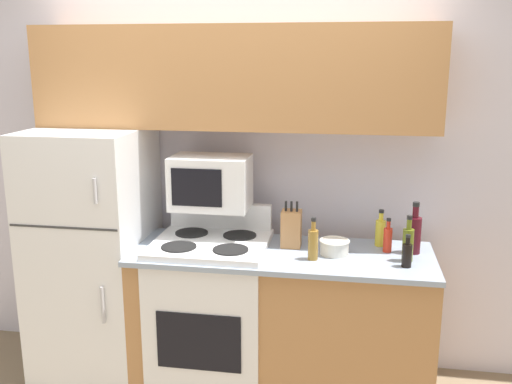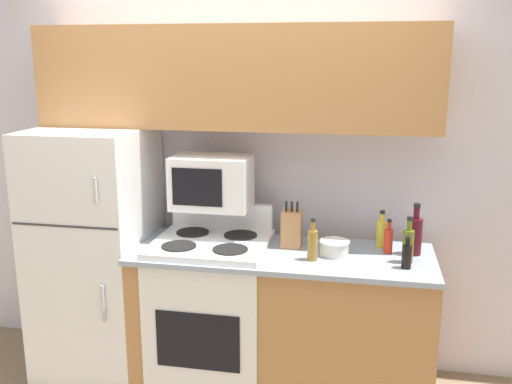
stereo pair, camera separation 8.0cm
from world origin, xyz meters
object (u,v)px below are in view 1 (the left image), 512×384
at_px(stove, 212,313).
at_px(bottle_hot_sauce, 388,239).
at_px(microwave, 211,182).
at_px(bottle_soy_sauce, 407,254).
at_px(knife_block, 291,228).
at_px(bowl, 334,246).
at_px(refrigerator, 94,254).
at_px(bottle_wine_red, 414,233).
at_px(bottle_vinegar, 313,243).
at_px(bottle_cooking_spray, 380,232).
at_px(bottle_olive_oil, 408,243).

relative_size(stove, bottle_hot_sauce, 5.51).
xyz_separation_m(microwave, bottle_soy_sauce, (1.14, -0.28, -0.29)).
distance_m(knife_block, bowl, 0.28).
bearing_deg(bottle_soy_sauce, microwave, 166.19).
bearing_deg(knife_block, microwave, 174.57).
bearing_deg(knife_block, refrigerator, -178.78).
height_order(bowl, bottle_wine_red, bottle_wine_red).
distance_m(knife_block, bottle_wine_red, 0.70).
height_order(stove, microwave, microwave).
xyz_separation_m(bowl, bottle_hot_sauce, (0.30, 0.09, 0.03)).
bearing_deg(bottle_vinegar, bottle_cooking_spray, 38.91).
bearing_deg(bowl, bottle_hot_sauce, 16.93).
distance_m(knife_block, bottle_cooking_spray, 0.53).
relative_size(refrigerator, bottle_soy_sauce, 8.78).
bearing_deg(stove, bottle_olive_oil, -2.45).
relative_size(knife_block, bottle_hot_sauce, 1.39).
bearing_deg(microwave, bowl, -10.62).
relative_size(refrigerator, bottle_wine_red, 5.27).
xyz_separation_m(refrigerator, bottle_wine_red, (1.94, 0.03, 0.23)).
bearing_deg(bottle_wine_red, bottle_hot_sauce, -178.63).
distance_m(bottle_wine_red, bottle_soy_sauce, 0.25).
bearing_deg(stove, microwave, 101.04).
distance_m(stove, bottle_cooking_spray, 1.13).
bearing_deg(bottle_hot_sauce, bottle_wine_red, 1.37).
xyz_separation_m(knife_block, bottle_vinegar, (0.14, -0.20, -0.02)).
relative_size(refrigerator, bottle_olive_oil, 6.08).
distance_m(bottle_vinegar, bottle_hot_sauce, 0.46).
relative_size(bottle_vinegar, bottle_olive_oil, 0.92).
bearing_deg(bottle_olive_oil, knife_block, 167.77).
xyz_separation_m(stove, bowl, (0.72, 0.00, 0.46)).
bearing_deg(bottle_hot_sauce, bowl, -163.07).
distance_m(stove, knife_block, 0.71).
bearing_deg(bottle_olive_oil, bowl, 173.11).
height_order(knife_block, bottle_hot_sauce, knife_block).
distance_m(microwave, bottle_vinegar, 0.73).
relative_size(bowl, bottle_olive_oil, 0.66).
xyz_separation_m(refrigerator, bottle_vinegar, (1.38, -0.18, 0.21)).
distance_m(bowl, bottle_hot_sauce, 0.31).
height_order(knife_block, bottle_soy_sauce, knife_block).
xyz_separation_m(bottle_cooking_spray, bottle_vinegar, (-0.38, -0.30, 0.01)).
distance_m(bottle_hot_sauce, bottle_soy_sauce, 0.25).
height_order(microwave, bottle_wine_red, microwave).
bearing_deg(bottle_wine_red, refrigerator, -179.20).
distance_m(microwave, bottle_olive_oil, 1.19).
relative_size(microwave, bottle_soy_sauce, 2.59).
bearing_deg(bottle_hot_sauce, stove, -174.91).
relative_size(microwave, bottle_wine_red, 1.55).
relative_size(bottle_olive_oil, bottle_hot_sauce, 1.30).
bearing_deg(bottle_cooking_spray, knife_block, -168.92).
relative_size(refrigerator, bottle_hot_sauce, 7.90).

